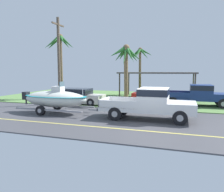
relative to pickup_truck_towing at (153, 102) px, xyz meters
The scene contains 11 objects.
ground 7.59m from the pickup_truck_towing, 91.26° to the left, with size 36.00×22.00×0.11m.
pickup_truck_towing is the anchor object (origin of this frame).
boat_on_trailer 6.74m from the pickup_truck_towing, behind, with size 6.02×2.28×2.20m.
parked_pickup_background 6.96m from the pickup_truck_towing, 64.05° to the left, with size 5.91×2.04×1.79m.
parked_sedan_near 8.32m from the pickup_truck_towing, 149.13° to the left, with size 4.47×1.91×1.38m.
parked_sedan_far 7.47m from the pickup_truck_towing, 95.48° to the left, with size 4.38×1.83×1.38m.
carport_awning 11.00m from the pickup_truck_towing, 95.00° to the left, with size 7.87×4.56×2.79m.
palm_tree_near_left 6.73m from the pickup_truck_towing, 120.07° to the left, with size 2.69×2.87×5.16m.
palm_tree_near_right 13.72m from the pickup_truck_towing, 145.65° to the left, with size 3.44×2.79×6.75m.
palm_tree_mid 14.75m from the pickup_truck_towing, 104.05° to the left, with size 3.23×3.23×5.81m.
utility_pole 9.74m from the pickup_truck_towing, 157.06° to the left, with size 0.24×1.80×7.43m.
Camera 1 is at (1.83, -12.20, 2.90)m, focal length 35.11 mm.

